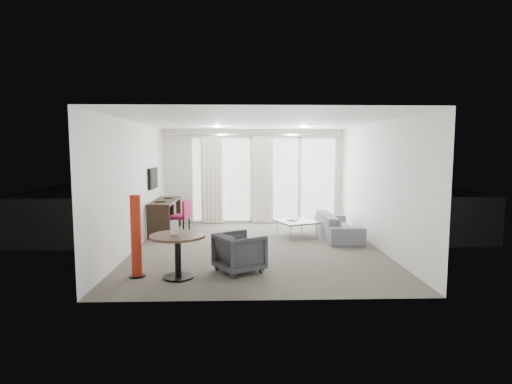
{
  "coord_description": "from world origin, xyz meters",
  "views": [
    {
      "loc": [
        -0.27,
        -8.21,
        2.02
      ],
      "look_at": [
        0.0,
        0.6,
        1.1
      ],
      "focal_mm": 28.0,
      "sensor_mm": 36.0,
      "label": 1
    }
  ],
  "objects_px": {
    "red_lamp": "(136,236)",
    "sofa": "(338,225)",
    "desk": "(165,216)",
    "round_table": "(178,256)",
    "desk_chair": "(180,217)",
    "coffee_table": "(296,229)",
    "rattan_chair_a": "(292,199)",
    "rattan_chair_b": "(315,200)",
    "tub_armchair": "(240,252)"
  },
  "relations": [
    {
      "from": "coffee_table",
      "to": "desk_chair",
      "type": "bearing_deg",
      "value": 173.61
    },
    {
      "from": "round_table",
      "to": "rattan_chair_b",
      "type": "xyz_separation_m",
      "value": [
        3.39,
        6.67,
        0.06
      ]
    },
    {
      "from": "desk_chair",
      "to": "rattan_chair_a",
      "type": "height_order",
      "value": "rattan_chair_a"
    },
    {
      "from": "red_lamp",
      "to": "rattan_chair_a",
      "type": "relative_size",
      "value": 1.45
    },
    {
      "from": "round_table",
      "to": "tub_armchair",
      "type": "height_order",
      "value": "round_table"
    },
    {
      "from": "desk_chair",
      "to": "rattan_chair_a",
      "type": "bearing_deg",
      "value": 61.21
    },
    {
      "from": "desk",
      "to": "rattan_chair_a",
      "type": "relative_size",
      "value": 1.88
    },
    {
      "from": "desk_chair",
      "to": "red_lamp",
      "type": "distance_m",
      "value": 3.26
    },
    {
      "from": "desk",
      "to": "tub_armchair",
      "type": "bearing_deg",
      "value": -60.11
    },
    {
      "from": "red_lamp",
      "to": "rattan_chair_a",
      "type": "height_order",
      "value": "red_lamp"
    },
    {
      "from": "red_lamp",
      "to": "tub_armchair",
      "type": "bearing_deg",
      "value": 7.95
    },
    {
      "from": "red_lamp",
      "to": "coffee_table",
      "type": "relative_size",
      "value": 1.6
    },
    {
      "from": "desk",
      "to": "round_table",
      "type": "bearing_deg",
      "value": -75.89
    },
    {
      "from": "tub_armchair",
      "to": "coffee_table",
      "type": "relative_size",
      "value": 0.87
    },
    {
      "from": "rattan_chair_a",
      "to": "red_lamp",
      "type": "bearing_deg",
      "value": -114.71
    },
    {
      "from": "tub_armchair",
      "to": "coffee_table",
      "type": "xyz_separation_m",
      "value": [
        1.31,
        2.71,
        -0.14
      ]
    },
    {
      "from": "sofa",
      "to": "rattan_chair_a",
      "type": "relative_size",
      "value": 2.12
    },
    {
      "from": "round_table",
      "to": "sofa",
      "type": "distance_m",
      "value": 4.33
    },
    {
      "from": "sofa",
      "to": "rattan_chair_b",
      "type": "height_order",
      "value": "rattan_chair_b"
    },
    {
      "from": "red_lamp",
      "to": "sofa",
      "type": "relative_size",
      "value": 0.68
    },
    {
      "from": "red_lamp",
      "to": "tub_armchair",
      "type": "relative_size",
      "value": 1.84
    },
    {
      "from": "desk",
      "to": "red_lamp",
      "type": "xyz_separation_m",
      "value": [
        0.22,
        -3.48,
        0.26
      ]
    },
    {
      "from": "rattan_chair_b",
      "to": "coffee_table",
      "type": "bearing_deg",
      "value": -83.71
    },
    {
      "from": "desk_chair",
      "to": "tub_armchair",
      "type": "relative_size",
      "value": 1.17
    },
    {
      "from": "desk",
      "to": "coffee_table",
      "type": "bearing_deg",
      "value": -9.67
    },
    {
      "from": "desk_chair",
      "to": "desk",
      "type": "bearing_deg",
      "value": 164.67
    },
    {
      "from": "round_table",
      "to": "rattan_chair_a",
      "type": "height_order",
      "value": "rattan_chair_a"
    },
    {
      "from": "desk",
      "to": "sofa",
      "type": "relative_size",
      "value": 0.88
    },
    {
      "from": "desk",
      "to": "rattan_chair_b",
      "type": "distance_m",
      "value": 5.29
    },
    {
      "from": "rattan_chair_b",
      "to": "desk_chair",
      "type": "bearing_deg",
      "value": -116.29
    },
    {
      "from": "coffee_table",
      "to": "desk",
      "type": "bearing_deg",
      "value": 170.33
    },
    {
      "from": "sofa",
      "to": "coffee_table",
      "type": "bearing_deg",
      "value": 81.34
    },
    {
      "from": "desk_chair",
      "to": "coffee_table",
      "type": "xyz_separation_m",
      "value": [
        2.79,
        -0.31,
        -0.23
      ]
    },
    {
      "from": "sofa",
      "to": "rattan_chair_a",
      "type": "bearing_deg",
      "value": 9.69
    },
    {
      "from": "tub_armchair",
      "to": "rattan_chair_a",
      "type": "height_order",
      "value": "rattan_chair_a"
    },
    {
      "from": "desk_chair",
      "to": "red_lamp",
      "type": "relative_size",
      "value": 0.64
    },
    {
      "from": "red_lamp",
      "to": "desk_chair",
      "type": "bearing_deg",
      "value": 87.04
    },
    {
      "from": "desk_chair",
      "to": "sofa",
      "type": "bearing_deg",
      "value": 8.08
    },
    {
      "from": "desk",
      "to": "rattan_chair_b",
      "type": "relative_size",
      "value": 2.11
    },
    {
      "from": "coffee_table",
      "to": "rattan_chair_b",
      "type": "height_order",
      "value": "rattan_chair_b"
    },
    {
      "from": "desk",
      "to": "sofa",
      "type": "height_order",
      "value": "desk"
    },
    {
      "from": "sofa",
      "to": "round_table",
      "type": "bearing_deg",
      "value": 131.64
    },
    {
      "from": "red_lamp",
      "to": "rattan_chair_a",
      "type": "xyz_separation_m",
      "value": [
        3.28,
        6.49,
        -0.2
      ]
    },
    {
      "from": "desk",
      "to": "round_table",
      "type": "distance_m",
      "value": 3.68
    },
    {
      "from": "round_table",
      "to": "rattan_chair_b",
      "type": "relative_size",
      "value": 1.08
    },
    {
      "from": "coffee_table",
      "to": "rattan_chair_a",
      "type": "xyz_separation_m",
      "value": [
        0.32,
        3.55,
        0.27
      ]
    },
    {
      "from": "red_lamp",
      "to": "desk",
      "type": "bearing_deg",
      "value": 93.69
    },
    {
      "from": "round_table",
      "to": "red_lamp",
      "type": "xyz_separation_m",
      "value": [
        -0.67,
        0.09,
        0.31
      ]
    },
    {
      "from": "round_table",
      "to": "red_lamp",
      "type": "distance_m",
      "value": 0.74
    },
    {
      "from": "round_table",
      "to": "coffee_table",
      "type": "relative_size",
      "value": 1.06
    }
  ]
}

